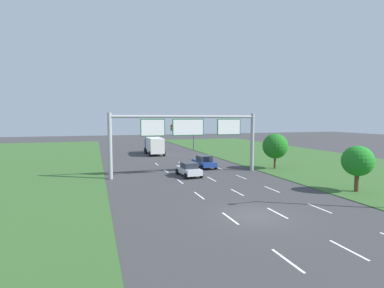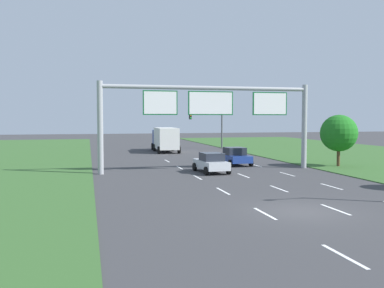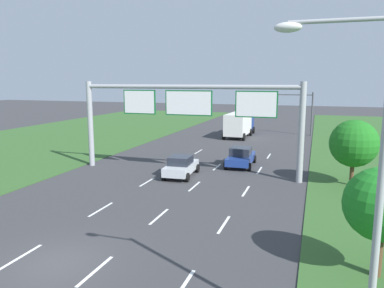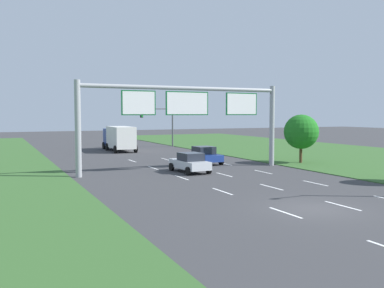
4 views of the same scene
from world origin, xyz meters
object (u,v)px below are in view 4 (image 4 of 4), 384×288
car_lead_silver (190,162)px  roadside_tree_mid (301,132)px  car_near_red (203,155)px  sign_gantry (187,109)px  traffic_light_mast (159,119)px  box_truck (119,138)px

car_lead_silver → roadside_tree_mid: size_ratio=0.90×
car_near_red → car_lead_silver: size_ratio=1.06×
sign_gantry → roadside_tree_mid: sign_gantry is taller
car_lead_silver → sign_gantry: 4.30m
traffic_light_mast → roadside_tree_mid: size_ratio=1.24×
car_near_red → roadside_tree_mid: roadside_tree_mid is taller
car_lead_silver → traffic_light_mast: size_ratio=0.73×
box_truck → roadside_tree_mid: (11.68, -20.04, 1.26)m
traffic_light_mast → roadside_tree_mid: (4.96, -23.72, -0.95)m
roadside_tree_mid → car_lead_silver: bearing=-174.1°
box_truck → car_near_red: bearing=-77.0°
car_lead_silver → box_truck: 21.27m
car_near_red → traffic_light_mast: traffic_light_mast is taller
car_lead_silver → traffic_light_mast: traffic_light_mast is taller
traffic_light_mast → car_near_red: bearing=-99.4°
car_lead_silver → box_truck: bearing=86.3°
car_near_red → sign_gantry: sign_gantry is taller
traffic_light_mast → sign_gantry: bearing=-105.5°
car_lead_silver → box_truck: size_ratio=0.52×
box_truck → traffic_light_mast: bearing=30.0°
car_lead_silver → roadside_tree_mid: (11.84, 1.21, 2.14)m
car_near_red → sign_gantry: bearing=-133.1°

